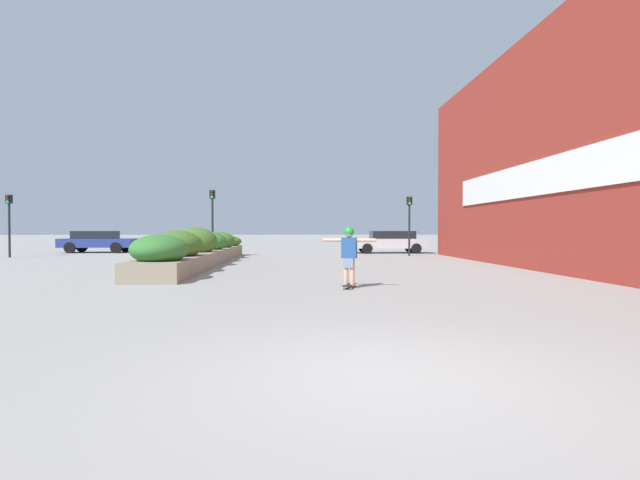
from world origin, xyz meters
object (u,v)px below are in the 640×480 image
object	(u,v)px
skateboarder	(349,250)
traffic_light_right	(409,215)
skateboard	(349,285)
car_center_left	(98,241)
traffic_light_far_left	(9,214)
traffic_light_left	(212,211)
car_leftmost	(390,241)

from	to	relation	value
skateboarder	traffic_light_right	xyz separation A→B (m)	(4.96, 15.05, 1.29)
skateboarder	skateboard	bearing A→B (deg)	-76.04
car_center_left	traffic_light_far_left	world-z (taller)	traffic_light_far_left
car_center_left	skateboard	bearing A→B (deg)	34.55
skateboard	car_center_left	distance (m)	24.21
skateboard	traffic_light_left	size ratio (longest dim) A/B	0.23
traffic_light_left	traffic_light_far_left	bearing A→B (deg)	-178.49
traffic_light_far_left	skateboarder	bearing A→B (deg)	-41.98
traffic_light_right	traffic_light_far_left	world-z (taller)	traffic_light_right
traffic_light_left	traffic_light_far_left	xyz separation A→B (m)	(-10.37, -0.27, -0.18)
skateboard	car_center_left	world-z (taller)	car_center_left
traffic_light_right	traffic_light_far_left	distance (m)	21.05
traffic_light_left	traffic_light_far_left	world-z (taller)	traffic_light_left
car_center_left	traffic_light_right	xyz separation A→B (m)	(18.68, -4.88, 1.50)
car_center_left	traffic_light_right	bearing A→B (deg)	75.35
skateboard	traffic_light_far_left	distance (m)	21.75
car_leftmost	car_center_left	distance (m)	18.31
skateboarder	traffic_light_right	bearing A→B (deg)	89.30
car_leftmost	traffic_light_left	distance (m)	10.99
skateboard	traffic_light_left	xyz separation A→B (m)	(-5.72, 14.75, 2.34)
skateboarder	car_leftmost	xyz separation A→B (m)	(4.52, 18.38, -0.21)
car_leftmost	traffic_light_left	xyz separation A→B (m)	(-10.24, -3.63, 1.68)
car_center_left	traffic_light_right	distance (m)	19.37
skateboard	skateboarder	size ratio (longest dim) A/B	0.58
car_center_left	traffic_light_left	xyz separation A→B (m)	(8.01, -5.18, 1.68)
car_leftmost	car_center_left	bearing A→B (deg)	85.13
skateboarder	traffic_light_far_left	bearing A→B (deg)	155.56
skateboarder	traffic_light_far_left	xyz separation A→B (m)	(-16.09, 14.48, 1.29)
skateboard	skateboarder	xyz separation A→B (m)	(0.00, 0.00, 0.87)
car_center_left	skateboarder	bearing A→B (deg)	34.55
skateboarder	car_center_left	distance (m)	24.20
skateboarder	traffic_light_right	distance (m)	15.89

